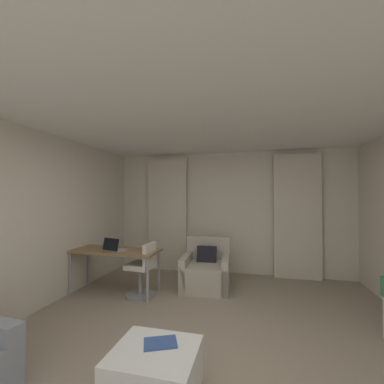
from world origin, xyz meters
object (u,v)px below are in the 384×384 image
desk_chair (142,272)px  coffee_table (155,373)px  armchair (206,271)px  laptop (114,248)px  desk (115,253)px  magazine_open (160,343)px

desk_chair → coffee_table: 2.11m
armchair → laptop: bearing=-153.1°
armchair → laptop: (-1.43, -0.72, 0.49)m
desk → magazine_open: (1.50, -1.81, -0.29)m
armchair → coffee_table: armchair is taller
desk_chair → coffee_table: size_ratio=1.26×
desk → desk_chair: desk_chair is taller
laptop → coffee_table: bearing=-51.0°
desk → armchair: bearing=23.6°
armchair → coffee_table: 2.53m
desk → coffee_table: bearing=-51.9°
magazine_open → armchair: bearing=91.1°
desk → coffee_table: (1.49, -1.90, -0.49)m
armchair → desk_chair: (-0.94, -0.67, 0.11)m
armchair → laptop: size_ratio=2.49×
laptop → desk: bearing=106.4°
desk → laptop: bearing=-73.6°
desk → magazine_open: desk is taller
coffee_table → magazine_open: magazine_open is taller
magazine_open → desk: bearing=129.7°
desk_chair → magazine_open: desk_chair is taller
desk → laptop: (0.03, -0.09, 0.11)m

